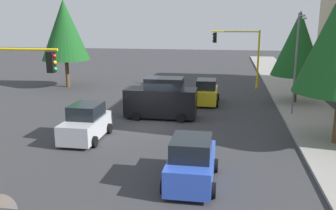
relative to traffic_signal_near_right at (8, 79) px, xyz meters
The scene contains 11 objects.
ground_plane 9.08m from the traffic_signal_near_right, 136.73° to the left, with size 120.00×120.00×0.00m, color #353538.
sidewalk_kerb 19.89m from the traffic_signal_near_right, 124.26° to the left, with size 80.00×4.00×0.15m, color gray.
traffic_signal_near_right is the anchor object (origin of this frame).
traffic_signal_far_left 22.99m from the traffic_signal_near_right, 150.47° to the left, with size 0.36×4.59×5.59m.
street_lamp_curbside 17.69m from the traffic_signal_near_right, 122.91° to the left, with size 2.15×0.28×7.00m.
tree_opposite_side 18.86m from the traffic_signal_near_right, 163.44° to the right, with size 4.61×4.61×8.44m.
tree_roadside_mid 21.02m from the traffic_signal_near_right, 131.82° to the left, with size 3.96×3.96×7.22m.
delivery_van_black 10.30m from the traffic_signal_near_right, 143.23° to the left, with size 2.22×4.80×2.77m.
car_silver 4.86m from the traffic_signal_near_right, 137.38° to the left, with size 3.91×2.10×1.98m.
car_yellow 15.76m from the traffic_signal_near_right, 145.70° to the left, with size 3.71×2.01×1.98m.
car_blue 9.67m from the traffic_signal_near_right, 78.60° to the left, with size 3.91×2.09×1.98m.
Camera 1 is at (21.67, 4.72, 6.57)m, focal length 38.93 mm.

